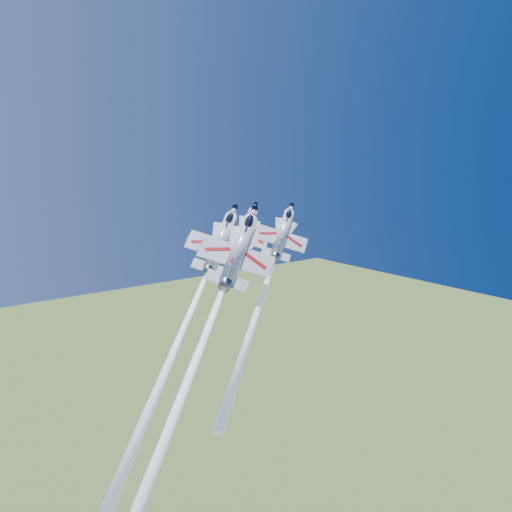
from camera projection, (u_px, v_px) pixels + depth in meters
jet_lead at (224, 287)px, 90.04m from camera, size 25.00×24.49×29.87m
jet_left at (179, 339)px, 82.46m from camera, size 34.96×34.94×42.81m
jet_right at (264, 292)px, 85.28m from camera, size 24.73×24.17×29.46m
jet_slot at (180, 400)px, 68.83m from camera, size 41.37×42.05×51.72m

